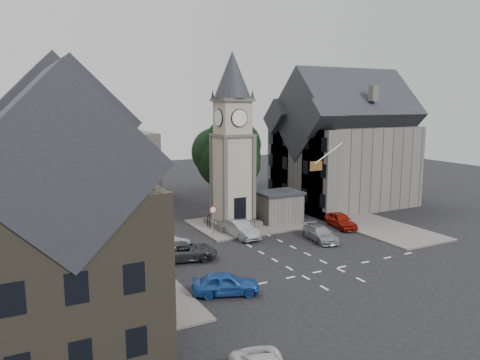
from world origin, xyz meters
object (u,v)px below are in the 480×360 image
car_east_red (341,220)px  pedestrian (297,206)px  stone_shelter (279,207)px  car_west_blue (226,283)px  clock_tower (233,141)px

car_east_red → pedestrian: (-0.90, 6.03, 0.24)m
stone_shelter → car_west_blue: 18.28m
clock_tower → pedestrian: 10.80m
stone_shelter → pedestrian: (3.20, 1.53, -0.61)m
clock_tower → stone_shelter: clock_tower is taller
clock_tower → pedestrian: size_ratio=8.68×
clock_tower → car_east_red: size_ratio=3.95×
clock_tower → stone_shelter: 8.15m
stone_shelter → car_east_red: size_ratio=1.05×
clock_tower → pedestrian: clock_tower is taller
clock_tower → car_east_red: 12.62m
car_east_red → stone_shelter: bearing=143.1°
clock_tower → car_east_red: clock_tower is taller
stone_shelter → car_west_blue: size_ratio=1.04×
car_west_blue → car_east_red: car_west_blue is taller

